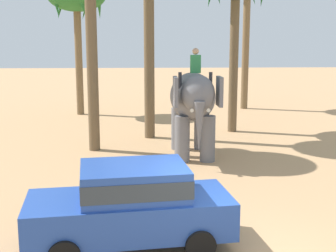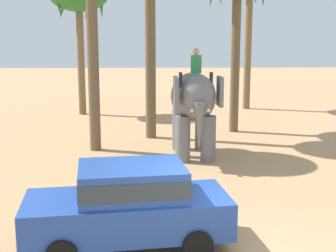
{
  "view_description": "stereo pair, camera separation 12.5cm",
  "coord_description": "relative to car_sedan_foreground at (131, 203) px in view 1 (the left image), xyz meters",
  "views": [
    {
      "loc": [
        -1.51,
        -8.15,
        4.18
      ],
      "look_at": [
        -0.85,
        5.49,
        1.6
      ],
      "focal_mm": 49.41,
      "sensor_mm": 36.0,
      "label": 1
    },
    {
      "loc": [
        -1.39,
        -8.15,
        4.18
      ],
      "look_at": [
        -0.85,
        5.49,
        1.6
      ],
      "focal_mm": 49.41,
      "sensor_mm": 36.0,
      "label": 2
    }
  ],
  "objects": [
    {
      "name": "car_sedan_foreground",
      "position": [
        0.0,
        0.0,
        0.0
      ],
      "size": [
        4.28,
        2.26,
        1.7
      ],
      "color": "#23479E",
      "rests_on": "ground"
    },
    {
      "name": "elephant_with_mahout",
      "position": [
        1.99,
        7.25,
        1.06
      ],
      "size": [
        1.62,
        3.86,
        3.88
      ],
      "color": "slate",
      "rests_on": "ground"
    }
  ]
}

